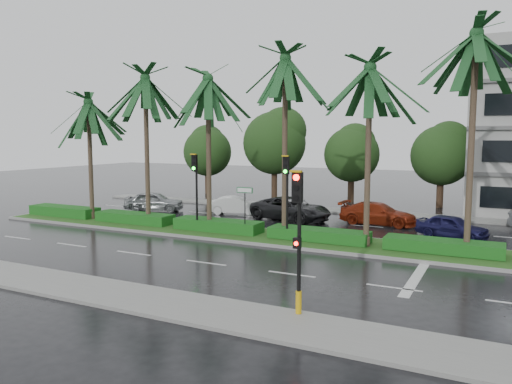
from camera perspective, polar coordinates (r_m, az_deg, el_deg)
The scene contains 17 objects.
ground at distance 26.15m, azimuth 0.17°, elevation -5.66°, with size 120.00×120.00×0.00m, color black.
near_sidewalk at distance 17.88m, azimuth -14.82°, elevation -11.38°, with size 40.00×2.40×0.12m, color gray.
far_sidewalk at distance 37.11m, azimuth 8.44°, elevation -2.06°, with size 40.00×2.00×0.12m, color gray.
median at distance 27.01m, azimuth 1.12°, elevation -5.10°, with size 36.00×4.00×0.15m.
hedge at distance 26.94m, azimuth 1.12°, elevation -4.33°, with size 35.20×1.40×0.60m.
lane_markings at distance 24.59m, azimuth 6.11°, elevation -6.46°, with size 34.00×13.06×0.01m.
palm_row at distance 27.19m, azimuth -1.25°, elevation 12.16°, with size 26.30×4.20×10.54m.
signal_near at distance 14.84m, azimuth 4.83°, elevation -5.09°, with size 0.34×0.45×4.36m.
signal_median_left at distance 27.94m, azimuth -6.92°, elevation 1.29°, with size 0.34×0.42×4.36m.
signal_median_right at distance 25.34m, azimuth 3.51°, elevation 0.80°, with size 0.34×0.42×4.36m.
street_sign at distance 26.67m, azimuth -1.30°, elevation -0.80°, with size 0.95×0.09×2.60m.
bg_trees at distance 41.83m, azimuth 12.15°, elevation 5.28°, with size 33.06×5.58×8.06m.
car_silver at distance 37.27m, azimuth -11.56°, elevation -1.05°, with size 4.27×1.72×1.46m, color #969A9D.
car_white at distance 35.17m, azimuth -2.38°, elevation -1.52°, with size 3.82×1.33×1.26m, color silver.
car_darkgrey at distance 32.63m, azimuth 4.00°, elevation -1.92°, with size 5.44×2.51×1.51m, color black.
car_red at distance 31.83m, azimuth 13.79°, elevation -2.42°, with size 4.75×1.93×1.38m, color maroon.
car_blue at distance 28.78m, azimuth 21.48°, elevation -3.71°, with size 3.73×1.50×1.27m, color #181747.
Camera 1 is at (11.37, -22.91, 5.44)m, focal length 35.00 mm.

